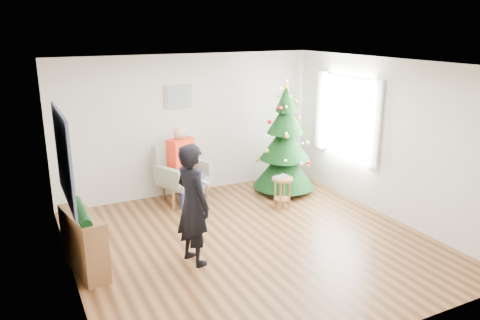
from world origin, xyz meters
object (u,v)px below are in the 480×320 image
christmas_tree (285,143)px  standing_man (193,204)px  stool (282,192)px  armchair (182,180)px  console (84,243)px

christmas_tree → standing_man: 3.14m
stool → armchair: bearing=142.9°
christmas_tree → stool: (-0.47, -0.70, -0.67)m
console → christmas_tree: bearing=9.9°
armchair → standing_man: bearing=-129.6°
standing_man → console: size_ratio=1.65×
armchair → standing_man: standing_man is taller
armchair → standing_man: size_ratio=0.63×
stool → standing_man: standing_man is taller
armchair → console: 2.70m
armchair → console: armchair is taller
standing_man → console: 1.48m
stool → armchair: size_ratio=0.52×
standing_man → console: bearing=60.3°
christmas_tree → console: size_ratio=2.12×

